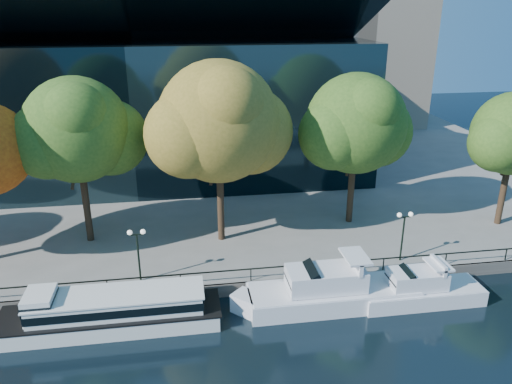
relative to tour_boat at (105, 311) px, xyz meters
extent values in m
plane|color=black|center=(4.89, -0.64, -1.24)|extent=(160.00, 160.00, 0.00)
cube|color=slate|center=(4.89, 35.86, -0.74)|extent=(90.00, 67.00, 1.00)
cube|color=#47443F|center=(4.89, 2.41, -0.74)|extent=(90.00, 0.25, 1.00)
cube|color=black|center=(4.89, 2.61, 0.71)|extent=(88.20, 0.08, 0.08)
cube|color=black|center=(4.89, 2.61, 0.21)|extent=(0.07, 0.07, 0.90)
cube|color=black|center=(0.89, 31.36, 6.76)|extent=(50.00, 24.00, 16.00)
cube|color=black|center=(0.89, 27.36, 16.26)|extent=(50.00, 17.14, 7.86)
cube|color=silver|center=(0.35, 0.00, -0.70)|extent=(13.84, 3.36, 1.09)
cube|color=black|center=(0.35, 0.00, -0.13)|extent=(14.12, 3.43, 0.12)
cube|color=silver|center=(0.85, 0.00, 0.49)|extent=(10.80, 2.76, 1.19)
cube|color=black|center=(0.85, 0.00, 0.54)|extent=(10.94, 2.82, 0.54)
cube|color=silver|center=(0.85, 0.00, 1.13)|extent=(11.07, 2.89, 0.10)
cube|color=silver|center=(-3.80, 0.00, 0.79)|extent=(1.78, 2.35, 1.78)
cube|color=black|center=(-3.80, 0.00, 0.98)|extent=(1.83, 2.42, 0.69)
cube|color=silver|center=(15.28, 0.17, -0.57)|extent=(11.75, 3.36, 1.34)
cube|color=silver|center=(9.40, 0.17, -0.57)|extent=(2.57, 2.57, 1.34)
cube|color=silver|center=(15.28, 0.17, 0.13)|extent=(11.52, 3.29, 0.09)
cube|color=silver|center=(14.69, 0.17, 0.94)|extent=(5.29, 2.52, 1.45)
cube|color=black|center=(13.16, 0.17, 1.05)|extent=(2.31, 2.42, 1.83)
cube|color=silver|center=(16.69, 0.17, 2.01)|extent=(0.28, 2.62, 0.90)
cube|color=silver|center=(16.69, 0.17, 2.45)|extent=(1.57, 2.62, 0.17)
cube|color=silver|center=(21.50, -0.36, -0.67)|extent=(8.61, 2.68, 1.15)
cube|color=silver|center=(17.20, -0.36, -0.67)|extent=(2.11, 2.11, 1.15)
cube|color=silver|center=(21.50, -0.36, -0.07)|extent=(8.44, 2.63, 0.08)
cube|color=silver|center=(21.07, -0.36, 0.63)|extent=(3.88, 2.01, 1.24)
cube|color=black|center=(19.95, -0.36, 0.72)|extent=(1.75, 1.93, 1.45)
cube|color=silver|center=(22.54, -0.36, 1.54)|extent=(0.24, 2.09, 0.77)
cube|color=silver|center=(22.54, -0.36, 1.63)|extent=(1.34, 2.09, 0.14)
cylinder|color=black|center=(-2.52, 11.23, 3.56)|extent=(0.56, 0.56, 7.59)
cylinder|color=black|center=(-2.02, 11.43, 6.54)|extent=(1.20, 1.82, 3.80)
cylinder|color=black|center=(-2.92, 10.93, 6.27)|extent=(1.10, 1.25, 3.39)
sphere|color=#2D5019|center=(-2.52, 11.23, 9.25)|extent=(8.29, 8.29, 8.29)
sphere|color=#2D5019|center=(-0.24, 12.48, 8.21)|extent=(6.21, 6.21, 6.21)
sphere|color=#2D5019|center=(-4.59, 10.40, 8.63)|extent=(5.80, 5.80, 5.80)
sphere|color=#2D5019|center=(-2.11, 9.58, 10.70)|extent=(4.97, 4.97, 4.97)
cylinder|color=black|center=(8.41, 9.72, 3.80)|extent=(0.56, 0.56, 8.07)
cylinder|color=black|center=(8.91, 9.92, 6.97)|extent=(1.26, 1.92, 4.03)
cylinder|color=black|center=(8.01, 9.42, 6.68)|extent=(1.15, 1.31, 3.60)
sphere|color=brown|center=(8.41, 9.72, 9.85)|extent=(9.56, 9.56, 9.56)
sphere|color=brown|center=(11.04, 11.16, 8.65)|extent=(7.17, 7.17, 7.17)
sphere|color=brown|center=(6.02, 8.77, 9.13)|extent=(6.69, 6.69, 6.69)
sphere|color=brown|center=(8.89, 7.81, 11.52)|extent=(5.73, 5.73, 5.73)
cylinder|color=black|center=(20.27, 11.57, 3.40)|extent=(0.56, 0.56, 7.27)
cylinder|color=black|center=(20.77, 11.77, 6.26)|extent=(1.17, 1.76, 3.64)
cylinder|color=black|center=(19.87, 11.27, 6.00)|extent=(1.07, 1.21, 3.26)
sphere|color=#2D5019|center=(20.27, 11.57, 8.85)|extent=(8.60, 8.60, 8.60)
sphere|color=#2D5019|center=(22.64, 12.86, 7.78)|extent=(6.45, 6.45, 6.45)
sphere|color=#2D5019|center=(18.12, 10.71, 8.21)|extent=(6.02, 6.02, 6.02)
sphere|color=#2D5019|center=(20.70, 9.85, 10.36)|extent=(5.16, 5.16, 5.16)
cylinder|color=black|center=(33.45, 9.05, 3.09)|extent=(0.56, 0.56, 6.67)
cylinder|color=black|center=(33.05, 8.75, 5.47)|extent=(1.01, 1.14, 2.99)
sphere|color=#2D5019|center=(31.67, 8.34, 7.56)|extent=(4.98, 4.98, 4.98)
cylinder|color=black|center=(2.04, 3.86, 1.56)|extent=(0.14, 0.14, 3.60)
cube|color=black|center=(2.04, 3.86, 3.41)|extent=(0.90, 0.06, 0.06)
sphere|color=white|center=(1.59, 3.86, 3.61)|extent=(0.36, 0.36, 0.36)
sphere|color=white|center=(2.49, 3.86, 3.61)|extent=(0.36, 0.36, 0.36)
cylinder|color=black|center=(21.80, 3.86, 1.56)|extent=(0.14, 0.14, 3.60)
cube|color=black|center=(21.80, 3.86, 3.41)|extent=(0.90, 0.06, 0.06)
sphere|color=white|center=(21.35, 3.86, 3.61)|extent=(0.36, 0.36, 0.36)
sphere|color=white|center=(22.25, 3.86, 3.61)|extent=(0.36, 0.36, 0.36)
camera|label=1|loc=(5.43, -28.34, 18.56)|focal=35.00mm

